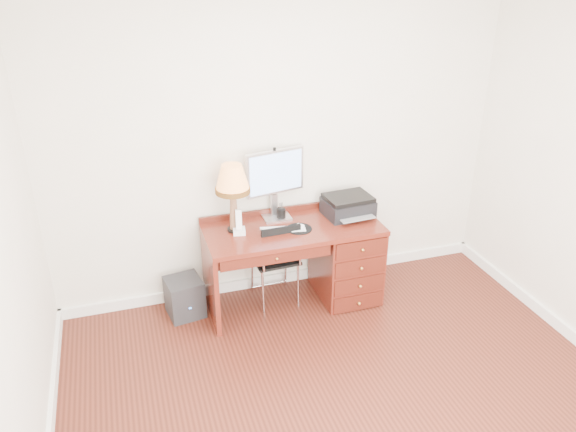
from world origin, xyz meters
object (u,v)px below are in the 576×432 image
object	(u,v)px
phone	(239,227)
chair	(276,255)
equipment_box	(185,297)
leg_lamp	(232,183)
desk	(327,256)
monitor	(276,176)
printer	(348,206)

from	to	relation	value
phone	chair	world-z (taller)	phone
equipment_box	leg_lamp	bearing A→B (deg)	-10.94
desk	chair	distance (m)	0.47
leg_lamp	chair	bearing A→B (deg)	-9.87
desk	leg_lamp	bearing A→B (deg)	174.18
leg_lamp	phone	xyz separation A→B (m)	(0.03, -0.06, -0.37)
monitor	equipment_box	size ratio (longest dim) A/B	1.80
printer	equipment_box	xyz separation A→B (m)	(-1.48, 0.02, -0.67)
leg_lamp	chair	size ratio (longest dim) A/B	0.72
chair	phone	bearing A→B (deg)	178.41
phone	desk	bearing A→B (deg)	8.83
monitor	leg_lamp	size ratio (longest dim) A/B	1.05
printer	equipment_box	distance (m)	1.63
desk	leg_lamp	world-z (taller)	leg_lamp
monitor	equipment_box	world-z (taller)	monitor
monitor	printer	xyz separation A→B (m)	(0.62, -0.15, -0.30)
leg_lamp	phone	world-z (taller)	leg_lamp
chair	printer	bearing A→B (deg)	2.39
leg_lamp	monitor	bearing A→B (deg)	19.85
monitor	phone	world-z (taller)	monitor
printer	chair	bearing A→B (deg)	-179.33
leg_lamp	equipment_box	bearing A→B (deg)	178.29
leg_lamp	equipment_box	world-z (taller)	leg_lamp
monitor	leg_lamp	world-z (taller)	monitor
printer	phone	world-z (taller)	phone
chair	equipment_box	world-z (taller)	chair
chair	desk	bearing A→B (deg)	-5.25
printer	chair	size ratio (longest dim) A/B	0.53
desk	chair	size ratio (longest dim) A/B	1.85
desk	chair	xyz separation A→B (m)	(-0.46, 0.02, 0.08)
printer	equipment_box	bearing A→B (deg)	175.17
leg_lamp	chair	distance (m)	0.77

